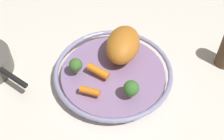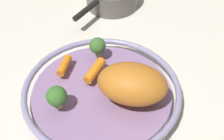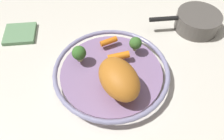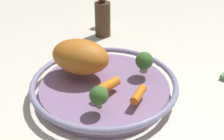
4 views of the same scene
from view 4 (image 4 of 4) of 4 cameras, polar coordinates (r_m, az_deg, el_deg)
The scene contains 9 objects.
ground_plane at distance 0.69m, azimuth -1.53°, elevation -4.85°, with size 1.85×1.85×0.00m, color silver.
serving_bowl at distance 0.68m, azimuth -1.55°, elevation -3.29°, with size 0.35×0.35×0.04m.
roast_chicken_piece at distance 0.69m, azimuth -6.46°, elevation 2.77°, with size 0.15×0.10×0.08m, color #C17023.
baby_carrot_right at distance 0.60m, azimuth 5.41°, elevation -4.99°, with size 0.02×0.02×0.06m, color orange.
baby_carrot_back at distance 0.63m, azimuth -0.90°, elevation -3.24°, with size 0.02×0.02×0.07m, color orange.
broccoli_floret_small at distance 0.69m, azimuth 6.58°, elevation 1.81°, with size 0.04×0.04×0.05m.
broccoli_floret_mid at distance 0.56m, azimuth -2.68°, elevation -5.23°, with size 0.04×0.04×0.05m.
salt_shaker at distance 1.07m, azimuth -2.23°, elevation 10.37°, with size 0.04×0.04×0.06m.
pepper_mill at distance 0.98m, azimuth -1.91°, elevation 10.52°, with size 0.05×0.05×0.15m.
Camera 4 is at (0.09, -0.56, 0.40)m, focal length 44.89 mm.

